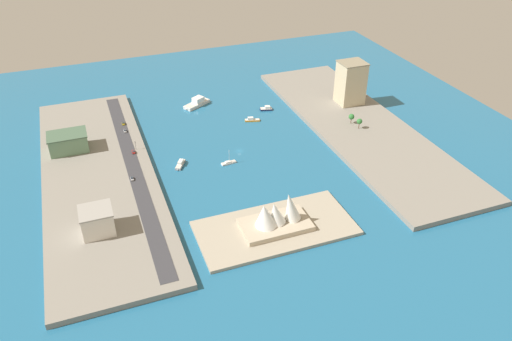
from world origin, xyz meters
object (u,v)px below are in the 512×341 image
object	(u,v)px
ferry_white_commuter	(197,103)
sedan_silver	(132,179)
taxi_yellow_cab	(123,123)
terminal_long_green	(68,142)
sailboat_small_white	(229,163)
traffic_light_waterfront	(135,144)
yacht_sleek_gray	(180,164)
van_white	(125,131)
pickup_red	(133,152)
hotel_broad_white	(97,221)
office_block_beige	(351,83)
opera_landmark	(275,217)
water_taxi_orange	(252,120)
patrol_launch_navy	(266,109)

from	to	relation	value
ferry_white_commuter	sedan_silver	bearing A→B (deg)	55.25
taxi_yellow_cab	terminal_long_green	bearing A→B (deg)	32.57
sailboat_small_white	traffic_light_waterfront	distance (m)	67.72
yacht_sleek_gray	sedan_silver	distance (m)	35.92
van_white	taxi_yellow_cab	distance (m)	12.69
sailboat_small_white	pickup_red	xyz separation A→B (m)	(59.55, -31.31, 3.58)
van_white	hotel_broad_white	bearing A→B (deg)	75.01
ferry_white_commuter	hotel_broad_white	distance (m)	173.83
sailboat_small_white	office_block_beige	size ratio (longest dim) A/B	0.32
terminal_long_green	opera_landmark	distance (m)	164.92
hotel_broad_white	van_white	size ratio (longest dim) A/B	3.82
yacht_sleek_gray	taxi_yellow_cab	size ratio (longest dim) A/B	2.83
pickup_red	taxi_yellow_cab	size ratio (longest dim) A/B	0.92
opera_landmark	water_taxi_orange	bearing A→B (deg)	-104.59
yacht_sleek_gray	terminal_long_green	distance (m)	81.62
terminal_long_green	van_white	bearing A→B (deg)	-161.55
terminal_long_green	van_white	distance (m)	42.78
sailboat_small_white	van_white	distance (m)	88.90
opera_landmark	van_white	bearing A→B (deg)	-65.85
water_taxi_orange	taxi_yellow_cab	world-z (taller)	taxi_yellow_cab
office_block_beige	opera_landmark	size ratio (longest dim) A/B	0.90
water_taxi_orange	hotel_broad_white	bearing A→B (deg)	38.66
terminal_long_green	hotel_broad_white	bearing A→B (deg)	95.82
patrol_launch_navy	traffic_light_waterfront	distance (m)	117.39
patrol_launch_navy	van_white	bearing A→B (deg)	2.23
sailboat_small_white	yacht_sleek_gray	bearing A→B (deg)	-15.68
taxi_yellow_cab	sailboat_small_white	bearing A→B (deg)	127.75
water_taxi_orange	office_block_beige	xyz separation A→B (m)	(-85.47, 2.53, 19.86)
yacht_sleek_gray	van_white	distance (m)	63.05
pickup_red	taxi_yellow_cab	bearing A→B (deg)	-89.37
hotel_broad_white	sedan_silver	size ratio (longest dim) A/B	3.90
office_block_beige	hotel_broad_white	world-z (taller)	office_block_beige
sedan_silver	terminal_long_green	bearing A→B (deg)	-56.81
traffic_light_waterfront	opera_landmark	size ratio (longest dim) A/B	0.17
sedan_silver	water_taxi_orange	bearing A→B (deg)	-151.06
terminal_long_green	ferry_white_commuter	bearing A→B (deg)	-156.03
sedan_silver	traffic_light_waterfront	xyz separation A→B (m)	(-8.68, -37.98, 3.44)
patrol_launch_navy	van_white	distance (m)	115.98
hotel_broad_white	sedan_silver	distance (m)	52.24
sailboat_small_white	patrol_launch_navy	xyz separation A→B (m)	(-55.17, -69.40, 0.42)
taxi_yellow_cab	traffic_light_waterfront	xyz separation A→B (m)	(-2.96, 41.82, 3.38)
traffic_light_waterfront	water_taxi_orange	bearing A→B (deg)	-168.67
terminal_long_green	sedan_silver	bearing A→B (deg)	123.19
hotel_broad_white	opera_landmark	world-z (taller)	opera_landmark
hotel_broad_white	water_taxi_orange	bearing A→B (deg)	-141.34
sedan_silver	van_white	world-z (taller)	van_white
office_block_beige	pickup_red	bearing A→B (deg)	6.50
office_block_beige	taxi_yellow_cab	distance (m)	185.05
ferry_white_commuter	office_block_beige	size ratio (longest dim) A/B	0.71
terminal_long_green	pickup_red	bearing A→B (deg)	154.03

